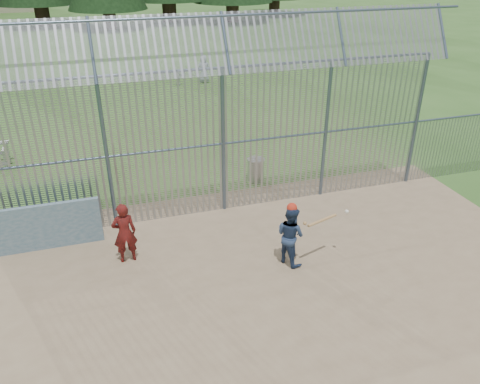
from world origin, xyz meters
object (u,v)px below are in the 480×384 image
object	(u,v)px
onlooker	(124,233)
trash_can	(256,169)
dugout_wall	(48,226)
batter	(290,235)

from	to	relation	value
onlooker	trash_can	xyz separation A→B (m)	(4.31, 3.20, -0.40)
dugout_wall	batter	world-z (taller)	batter
dugout_wall	onlooker	size ratio (longest dim) A/B	1.65
dugout_wall	trash_can	bearing A→B (deg)	19.15
dugout_wall	trash_can	world-z (taller)	dugout_wall
batter	onlooker	xyz separation A→B (m)	(-3.64, 1.19, 0.02)
batter	trash_can	bearing A→B (deg)	-34.19
batter	dugout_wall	bearing A→B (deg)	41.49
batter	trash_can	size ratio (longest dim) A/B	1.79
onlooker	dugout_wall	bearing A→B (deg)	-36.26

